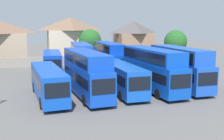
{
  "coord_description": "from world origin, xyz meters",
  "views": [
    {
      "loc": [
        -9.8,
        -29.63,
        7.75
      ],
      "look_at": [
        0.0,
        3.0,
        2.2
      ],
      "focal_mm": 44.93,
      "sensor_mm": 36.0,
      "label": 1
    }
  ],
  "objects_px": {
    "bus_3": "(122,77)",
    "tree_left_of_lot": "(90,41)",
    "bus_7": "(81,57)",
    "bus_2": "(86,71)",
    "bus_1": "(48,81)",
    "bus_8": "(109,56)",
    "house_terrace_centre": "(71,39)",
    "bus_9": "(125,60)",
    "bus_5": "(179,65)",
    "bus_4": "(152,67)",
    "house_terrace_right": "(133,40)",
    "tree_right_of_lot": "(175,42)",
    "bus_6": "(52,62)"
  },
  "relations": [
    {
      "from": "bus_3",
      "to": "house_terrace_right",
      "type": "bearing_deg",
      "value": 156.81
    },
    {
      "from": "bus_1",
      "to": "tree_right_of_lot",
      "type": "relative_size",
      "value": 1.75
    },
    {
      "from": "bus_9",
      "to": "bus_4",
      "type": "bearing_deg",
      "value": -7.54
    },
    {
      "from": "bus_3",
      "to": "tree_left_of_lot",
      "type": "bearing_deg",
      "value": 175.52
    },
    {
      "from": "tree_left_of_lot",
      "to": "bus_1",
      "type": "bearing_deg",
      "value": -111.2
    },
    {
      "from": "bus_4",
      "to": "bus_8",
      "type": "height_order",
      "value": "bus_4"
    },
    {
      "from": "bus_5",
      "to": "bus_7",
      "type": "relative_size",
      "value": 1.0
    },
    {
      "from": "bus_1",
      "to": "tree_left_of_lot",
      "type": "height_order",
      "value": "tree_left_of_lot"
    },
    {
      "from": "house_terrace_centre",
      "to": "tree_left_of_lot",
      "type": "xyz_separation_m",
      "value": [
        3.4,
        -3.76,
        -0.23
      ]
    },
    {
      "from": "bus_6",
      "to": "tree_right_of_lot",
      "type": "height_order",
      "value": "tree_right_of_lot"
    },
    {
      "from": "bus_2",
      "to": "tree_left_of_lot",
      "type": "bearing_deg",
      "value": 162.83
    },
    {
      "from": "bus_8",
      "to": "bus_1",
      "type": "bearing_deg",
      "value": -35.75
    },
    {
      "from": "bus_9",
      "to": "bus_8",
      "type": "bearing_deg",
      "value": -94.96
    },
    {
      "from": "house_terrace_right",
      "to": "tree_right_of_lot",
      "type": "relative_size",
      "value": 1.29
    },
    {
      "from": "bus_3",
      "to": "bus_5",
      "type": "xyz_separation_m",
      "value": [
        7.55,
        0.43,
        0.93
      ]
    },
    {
      "from": "bus_1",
      "to": "bus_2",
      "type": "distance_m",
      "value": 4.16
    },
    {
      "from": "house_terrace_right",
      "to": "tree_left_of_lot",
      "type": "distance_m",
      "value": 11.41
    },
    {
      "from": "bus_6",
      "to": "tree_left_of_lot",
      "type": "xyz_separation_m",
      "value": [
        8.67,
        12.24,
        2.47
      ]
    },
    {
      "from": "bus_3",
      "to": "house_terrace_right",
      "type": "distance_m",
      "value": 32.81
    },
    {
      "from": "bus_4",
      "to": "house_terrace_right",
      "type": "xyz_separation_m",
      "value": [
        9.13,
        29.97,
        1.55
      ]
    },
    {
      "from": "bus_2",
      "to": "bus_5",
      "type": "bearing_deg",
      "value": 89.22
    },
    {
      "from": "bus_4",
      "to": "bus_8",
      "type": "bearing_deg",
      "value": -177.73
    },
    {
      "from": "house_terrace_centre",
      "to": "tree_left_of_lot",
      "type": "relative_size",
      "value": 1.45
    },
    {
      "from": "tree_left_of_lot",
      "to": "tree_right_of_lot",
      "type": "height_order",
      "value": "tree_left_of_lot"
    },
    {
      "from": "bus_3",
      "to": "tree_left_of_lot",
      "type": "height_order",
      "value": "tree_left_of_lot"
    },
    {
      "from": "bus_9",
      "to": "tree_right_of_lot",
      "type": "bearing_deg",
      "value": 118.76
    },
    {
      "from": "bus_9",
      "to": "tree_left_of_lot",
      "type": "height_order",
      "value": "tree_left_of_lot"
    },
    {
      "from": "bus_9",
      "to": "house_terrace_centre",
      "type": "bearing_deg",
      "value": -159.45
    },
    {
      "from": "bus_8",
      "to": "bus_5",
      "type": "bearing_deg",
      "value": 21.52
    },
    {
      "from": "house_terrace_right",
      "to": "bus_2",
      "type": "bearing_deg",
      "value": -119.4
    },
    {
      "from": "tree_left_of_lot",
      "to": "bus_7",
      "type": "bearing_deg",
      "value": -108.57
    },
    {
      "from": "bus_4",
      "to": "bus_7",
      "type": "relative_size",
      "value": 1.04
    },
    {
      "from": "bus_4",
      "to": "bus_8",
      "type": "distance_m",
      "value": 14.05
    },
    {
      "from": "bus_5",
      "to": "bus_6",
      "type": "height_order",
      "value": "bus_5"
    },
    {
      "from": "bus_7",
      "to": "bus_5",
      "type": "bearing_deg",
      "value": 39.65
    },
    {
      "from": "bus_2",
      "to": "bus_8",
      "type": "distance_m",
      "value": 15.76
    },
    {
      "from": "bus_7",
      "to": "bus_8",
      "type": "distance_m",
      "value": 4.52
    },
    {
      "from": "bus_1",
      "to": "bus_3",
      "type": "bearing_deg",
      "value": 87.12
    },
    {
      "from": "bus_6",
      "to": "house_terrace_centre",
      "type": "relative_size",
      "value": 1.11
    },
    {
      "from": "bus_5",
      "to": "tree_right_of_lot",
      "type": "bearing_deg",
      "value": 151.97
    },
    {
      "from": "bus_1",
      "to": "house_terrace_right",
      "type": "xyz_separation_m",
      "value": [
        21.12,
        30.19,
        2.49
      ]
    },
    {
      "from": "bus_1",
      "to": "bus_3",
      "type": "relative_size",
      "value": 1.07
    },
    {
      "from": "bus_8",
      "to": "tree_right_of_lot",
      "type": "xyz_separation_m",
      "value": [
        16.58,
        7.86,
        1.55
      ]
    },
    {
      "from": "bus_6",
      "to": "tree_left_of_lot",
      "type": "relative_size",
      "value": 1.61
    },
    {
      "from": "house_terrace_right",
      "to": "bus_7",
      "type": "bearing_deg",
      "value": -133.25
    },
    {
      "from": "house_terrace_right",
      "to": "tree_right_of_lot",
      "type": "xyz_separation_m",
      "value": [
        6.16,
        -8.12,
        -0.09
      ]
    },
    {
      "from": "bus_1",
      "to": "bus_8",
      "type": "distance_m",
      "value": 17.81
    },
    {
      "from": "house_terrace_centre",
      "to": "bus_9",
      "type": "bearing_deg",
      "value": -68.05
    },
    {
      "from": "bus_2",
      "to": "bus_7",
      "type": "distance_m",
      "value": 14.56
    },
    {
      "from": "bus_8",
      "to": "house_terrace_right",
      "type": "distance_m",
      "value": 19.14
    }
  ]
}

